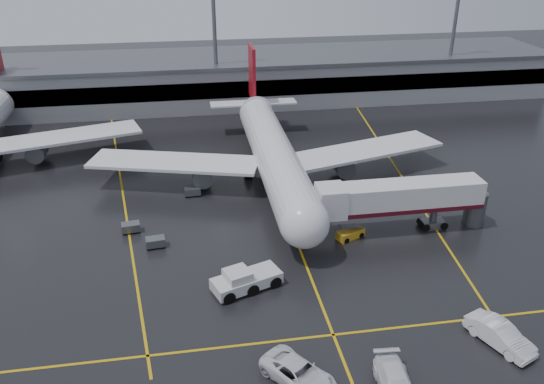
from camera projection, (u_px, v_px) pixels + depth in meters
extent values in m
plane|color=black|center=(286.00, 213.00, 66.13)|extent=(220.00, 220.00, 0.00)
cube|color=gold|center=(286.00, 213.00, 66.13)|extent=(0.25, 90.00, 0.02)
cube|color=gold|center=(333.00, 335.00, 46.66)|extent=(60.00, 0.25, 0.02)
cube|color=gold|center=(122.00, 189.00, 72.07)|extent=(9.99, 69.35, 0.02)
cube|color=gold|center=(398.00, 170.00, 77.60)|extent=(7.57, 69.64, 0.02)
cube|color=gray|center=(241.00, 79.00, 106.84)|extent=(120.00, 18.00, 8.00)
cube|color=black|center=(246.00, 89.00, 98.83)|extent=(120.00, 0.40, 3.00)
cube|color=#595B60|center=(240.00, 57.00, 104.94)|extent=(122.00, 19.00, 0.60)
cylinder|color=#595B60|center=(215.00, 42.00, 97.04)|extent=(0.70, 0.70, 25.00)
cylinder|color=#595B60|center=(453.00, 34.00, 103.60)|extent=(0.70, 0.70, 25.00)
cylinder|color=silver|center=(275.00, 156.00, 71.36)|extent=(5.20, 36.00, 5.20)
sphere|color=silver|center=(304.00, 223.00, 55.43)|extent=(5.20, 5.20, 5.20)
cone|color=silver|center=(253.00, 104.00, 89.67)|extent=(4.94, 8.00, 4.94)
cube|color=maroon|center=(252.00, 73.00, 88.39)|extent=(0.50, 5.50, 8.50)
cube|color=silver|center=(253.00, 103.00, 89.59)|extent=(14.00, 3.00, 0.25)
cube|color=silver|center=(174.00, 162.00, 71.59)|extent=(22.80, 11.83, 0.40)
cube|color=silver|center=(365.00, 150.00, 75.37)|extent=(22.80, 11.83, 0.40)
cylinder|color=#595B60|center=(202.00, 173.00, 71.83)|extent=(2.60, 4.50, 2.60)
cylinder|color=#595B60|center=(342.00, 164.00, 74.60)|extent=(2.60, 4.50, 2.60)
cylinder|color=#595B60|center=(298.00, 236.00, 59.50)|extent=(0.56, 0.56, 2.00)
cylinder|color=#595B60|center=(248.00, 171.00, 74.96)|extent=(0.56, 0.56, 2.00)
cylinder|color=#595B60|center=(294.00, 168.00, 75.89)|extent=(0.56, 0.56, 2.00)
cylinder|color=black|center=(298.00, 240.00, 59.74)|extent=(0.40, 1.10, 1.10)
cylinder|color=black|center=(248.00, 174.00, 75.16)|extent=(1.00, 1.40, 1.40)
cylinder|color=black|center=(294.00, 171.00, 76.09)|extent=(1.00, 1.40, 1.40)
cone|color=silver|center=(2.00, 95.00, 94.18)|extent=(4.94, 8.00, 4.94)
cube|color=silver|center=(2.00, 94.00, 94.09)|extent=(14.00, 3.00, 0.25)
cube|color=silver|center=(63.00, 137.00, 79.88)|extent=(22.80, 11.83, 0.40)
cylinder|color=#595B60|center=(38.00, 150.00, 79.10)|extent=(2.60, 4.50, 2.60)
cube|color=silver|center=(403.00, 195.00, 60.63)|extent=(18.00, 3.20, 3.00)
cube|color=#460A14|center=(401.00, 206.00, 61.20)|extent=(18.00, 3.30, 0.50)
cube|color=silver|center=(331.00, 201.00, 59.43)|extent=(3.00, 3.40, 3.30)
cylinder|color=#595B60|center=(433.00, 216.00, 62.49)|extent=(0.80, 0.80, 3.00)
cube|color=#595B60|center=(432.00, 224.00, 62.95)|extent=(2.60, 1.60, 0.90)
cylinder|color=#595B60|center=(475.00, 208.00, 63.00)|extent=(2.40, 2.40, 4.00)
cylinder|color=black|center=(423.00, 224.00, 62.79)|extent=(0.90, 1.80, 0.90)
cylinder|color=black|center=(441.00, 223.00, 63.11)|extent=(0.90, 1.80, 0.90)
cube|color=silver|center=(247.00, 281.00, 52.26)|extent=(7.12, 4.78, 1.13)
cube|color=silver|center=(237.00, 275.00, 51.43)|extent=(2.91, 2.91, 0.95)
cube|color=black|center=(237.00, 275.00, 51.43)|extent=(2.62, 2.62, 0.85)
cylinder|color=black|center=(223.00, 291.00, 51.32)|extent=(2.14, 3.09, 1.23)
cylinder|color=black|center=(247.00, 284.00, 52.41)|extent=(2.14, 3.09, 1.23)
cylinder|color=black|center=(269.00, 276.00, 53.50)|extent=(2.14, 3.09, 1.23)
cube|color=gold|center=(350.00, 234.00, 60.83)|extent=(3.46, 2.52, 0.98)
cube|color=#595B60|center=(351.00, 227.00, 60.42)|extent=(3.14, 1.99, 1.11)
cylinder|color=black|center=(343.00, 238.00, 60.40)|extent=(1.18, 1.63, 0.62)
cylinder|color=black|center=(357.00, 233.00, 61.46)|extent=(1.18, 1.63, 0.62)
imported|color=white|center=(299.00, 374.00, 41.46)|extent=(6.13, 6.85, 1.77)
imported|color=white|center=(396.00, 384.00, 40.52)|extent=(2.90, 6.17, 1.74)
imported|color=white|center=(500.00, 335.00, 45.23)|extent=(4.25, 6.30, 1.97)
cube|color=#595B60|center=(155.00, 242.00, 59.02)|extent=(2.13, 1.51, 0.90)
cylinder|color=black|center=(149.00, 249.00, 58.60)|extent=(0.40, 0.20, 0.40)
cylinder|color=black|center=(164.00, 247.00, 58.99)|extent=(0.40, 0.20, 0.40)
cylinder|color=black|center=(148.00, 244.00, 59.47)|extent=(0.40, 0.20, 0.40)
cylinder|color=black|center=(163.00, 242.00, 59.85)|extent=(0.40, 0.20, 0.40)
cube|color=#595B60|center=(131.00, 227.00, 61.88)|extent=(2.15, 1.54, 0.90)
cylinder|color=black|center=(124.00, 234.00, 61.45)|extent=(0.40, 0.20, 0.40)
cylinder|color=black|center=(139.00, 232.00, 61.86)|extent=(0.40, 0.20, 0.40)
cylinder|color=black|center=(124.00, 229.00, 62.31)|extent=(0.40, 0.20, 0.40)
cylinder|color=black|center=(138.00, 227.00, 62.72)|extent=(0.40, 0.20, 0.40)
cube|color=#595B60|center=(193.00, 191.00, 70.16)|extent=(2.06, 1.40, 0.90)
cylinder|color=black|center=(187.00, 196.00, 69.78)|extent=(0.40, 0.20, 0.40)
cylinder|color=black|center=(199.00, 195.00, 70.08)|extent=(0.40, 0.20, 0.40)
cylinder|color=black|center=(186.00, 193.00, 70.66)|extent=(0.40, 0.20, 0.40)
cylinder|color=black|center=(199.00, 192.00, 70.96)|extent=(0.40, 0.20, 0.40)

